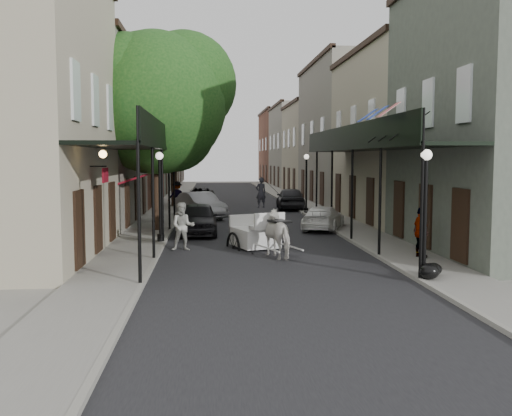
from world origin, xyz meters
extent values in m
plane|color=gray|center=(0.00, 0.00, 0.00)|extent=(140.00, 140.00, 0.00)
cube|color=black|center=(0.00, 20.00, 0.01)|extent=(8.00, 90.00, 0.01)
cube|color=gray|center=(-5.00, 20.00, 0.06)|extent=(2.20, 90.00, 0.12)
cube|color=gray|center=(5.00, 20.00, 0.06)|extent=(2.20, 90.00, 0.12)
cube|color=#9D977E|center=(-8.60, 30.00, 5.25)|extent=(5.00, 80.00, 10.50)
cube|color=gray|center=(8.60, 30.00, 5.25)|extent=(5.00, 80.00, 10.50)
cube|color=black|center=(-5.00, 7.00, 4.00)|extent=(2.20, 18.00, 0.12)
cube|color=black|center=(-3.95, 7.00, 4.50)|extent=(0.06, 18.00, 1.00)
cylinder|color=black|center=(-4.00, -2.00, 2.12)|extent=(0.10, 0.10, 4.00)
cylinder|color=black|center=(-4.00, 6.00, 2.12)|extent=(0.10, 0.10, 4.00)
cylinder|color=black|center=(-4.00, 14.00, 2.12)|extent=(0.10, 0.10, 4.00)
cube|color=black|center=(5.00, 7.00, 4.00)|extent=(2.20, 18.00, 0.12)
cube|color=black|center=(3.95, 7.00, 4.50)|extent=(0.06, 18.00, 1.00)
cylinder|color=black|center=(4.00, -2.00, 2.12)|extent=(0.10, 0.10, 4.00)
cylinder|color=black|center=(4.00, 6.00, 2.12)|extent=(0.10, 0.10, 4.00)
cylinder|color=black|center=(4.00, 14.00, 2.12)|extent=(0.10, 0.10, 4.00)
cylinder|color=#382619|center=(-4.60, 10.00, 2.92)|extent=(0.44, 0.44, 5.60)
sphere|color=#164315|center=(-4.60, 10.00, 6.20)|extent=(6.80, 6.80, 6.80)
sphere|color=#164315|center=(-3.24, 10.60, 7.20)|extent=(5.10, 5.10, 5.10)
cylinder|color=#382619|center=(-4.60, 24.00, 2.64)|extent=(0.44, 0.44, 5.04)
sphere|color=#164315|center=(-4.60, 24.00, 5.58)|extent=(6.00, 6.00, 6.00)
sphere|color=#164315|center=(-3.40, 24.60, 6.48)|extent=(4.50, 4.50, 4.50)
cylinder|color=black|center=(4.10, -2.00, 0.27)|extent=(0.28, 0.28, 0.30)
cylinder|color=black|center=(4.10, -2.00, 1.82)|extent=(0.12, 0.12, 3.40)
sphere|color=white|center=(4.10, -2.00, 3.67)|extent=(0.32, 0.32, 0.32)
cylinder|color=black|center=(-4.10, 6.00, 0.27)|extent=(0.28, 0.28, 0.30)
cylinder|color=black|center=(-4.10, 6.00, 1.82)|extent=(0.12, 0.12, 3.40)
sphere|color=white|center=(-4.10, 6.00, 3.67)|extent=(0.32, 0.32, 0.32)
cylinder|color=black|center=(4.10, 18.00, 0.27)|extent=(0.28, 0.28, 0.30)
cylinder|color=black|center=(4.10, 18.00, 1.82)|extent=(0.12, 0.12, 3.40)
sphere|color=white|center=(4.10, 18.00, 3.67)|extent=(0.32, 0.32, 0.32)
imported|color=silver|center=(0.50, 2.45, 0.86)|extent=(1.55, 2.22, 1.71)
torus|color=black|center=(-1.31, 5.00, 0.64)|extent=(0.54, 1.29, 1.34)
torus|color=black|center=(0.29, 5.57, 0.64)|extent=(0.54, 1.29, 1.34)
torus|color=black|center=(-0.63, 3.70, 0.33)|extent=(0.30, 0.68, 0.69)
torus|color=black|center=(0.58, 4.13, 0.33)|extent=(0.30, 0.68, 0.69)
cube|color=white|center=(-0.44, 5.09, 1.09)|extent=(1.99, 2.25, 0.73)
cube|color=white|center=(-0.08, 4.06, 1.61)|extent=(1.36, 0.95, 0.12)
cube|color=white|center=(0.01, 3.82, 1.92)|extent=(1.21, 0.51, 0.52)
imported|color=black|center=(-0.08, 4.06, 2.25)|extent=(0.49, 0.41, 1.17)
imported|color=#A5A69D|center=(-3.09, 4.25, 0.94)|extent=(0.93, 0.74, 1.88)
imported|color=gray|center=(-4.20, 20.47, 1.08)|extent=(1.40, 1.06, 1.92)
imported|color=gray|center=(5.27, 1.33, 1.00)|extent=(0.50, 1.06, 1.76)
imported|color=black|center=(-2.60, 8.93, 0.75)|extent=(1.77, 4.41, 1.50)
imported|color=#98989D|center=(-2.60, 16.22, 0.77)|extent=(3.35, 4.96, 1.55)
imported|color=black|center=(-2.88, 29.56, 0.59)|extent=(2.64, 4.51, 1.18)
imported|color=white|center=(3.60, 10.10, 0.59)|extent=(3.04, 4.42, 1.19)
imported|color=black|center=(3.60, 21.60, 0.78)|extent=(2.18, 4.70, 1.56)
ellipsoid|color=black|center=(4.20, -2.20, 0.35)|extent=(0.55, 0.55, 0.47)
ellipsoid|color=black|center=(4.50, -1.75, 0.31)|extent=(0.48, 0.48, 0.38)
camera|label=1|loc=(-2.08, -17.80, 3.57)|focal=40.00mm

